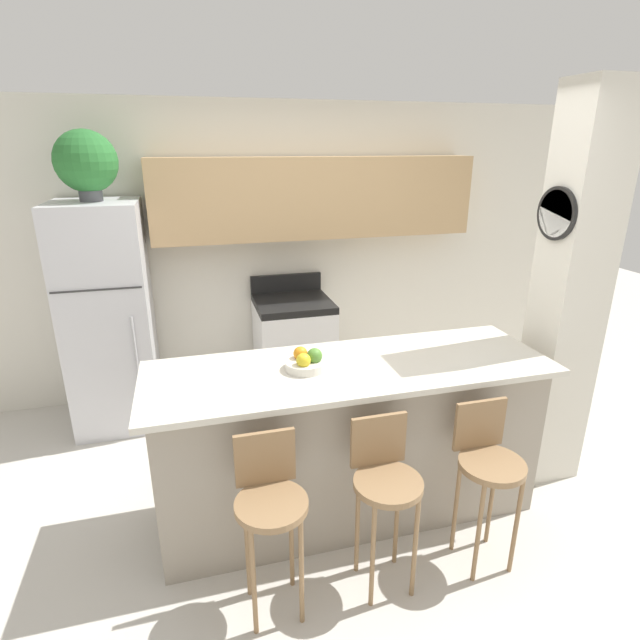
% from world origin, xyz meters
% --- Properties ---
extents(ground_plane, '(14.00, 14.00, 0.00)m').
position_xyz_m(ground_plane, '(0.00, 0.00, 0.00)').
color(ground_plane, beige).
extents(wall_back, '(5.60, 0.38, 2.55)m').
position_xyz_m(wall_back, '(0.11, 1.88, 1.48)').
color(wall_back, silver).
rests_on(wall_back, ground_plane).
extents(pillar_right, '(0.38, 0.32, 2.55)m').
position_xyz_m(pillar_right, '(1.46, 0.04, 1.28)').
color(pillar_right, silver).
rests_on(pillar_right, ground_plane).
extents(counter_bar, '(2.35, 0.77, 0.99)m').
position_xyz_m(counter_bar, '(0.00, 0.00, 0.50)').
color(counter_bar, gray).
rests_on(counter_bar, ground_plane).
extents(refrigerator, '(0.64, 0.72, 1.80)m').
position_xyz_m(refrigerator, '(-1.49, 1.55, 0.90)').
color(refrigerator, silver).
rests_on(refrigerator, ground_plane).
extents(stove_range, '(0.65, 0.63, 1.07)m').
position_xyz_m(stove_range, '(0.01, 1.60, 0.46)').
color(stove_range, white).
rests_on(stove_range, ground_plane).
extents(bar_stool_left, '(0.34, 0.34, 0.92)m').
position_xyz_m(bar_stool_left, '(-0.58, -0.56, 0.60)').
color(bar_stool_left, olive).
rests_on(bar_stool_left, ground_plane).
extents(bar_stool_mid, '(0.34, 0.34, 0.92)m').
position_xyz_m(bar_stool_mid, '(0.00, -0.56, 0.60)').
color(bar_stool_mid, olive).
rests_on(bar_stool_mid, ground_plane).
extents(bar_stool_right, '(0.34, 0.34, 0.92)m').
position_xyz_m(bar_stool_right, '(0.58, -0.56, 0.60)').
color(bar_stool_right, olive).
rests_on(bar_stool_right, ground_plane).
extents(potted_plant_on_fridge, '(0.44, 0.44, 0.50)m').
position_xyz_m(potted_plant_on_fridge, '(-1.49, 1.55, 2.07)').
color(potted_plant_on_fridge, '#4C4C51').
rests_on(potted_plant_on_fridge, refrigerator).
extents(fruit_bowl, '(0.23, 0.23, 0.12)m').
position_xyz_m(fruit_bowl, '(-0.26, 0.02, 1.04)').
color(fruit_bowl, silver).
rests_on(fruit_bowl, counter_bar).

